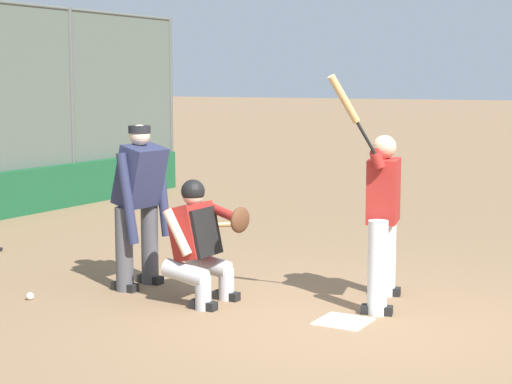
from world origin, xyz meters
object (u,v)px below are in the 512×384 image
at_px(catcher_behind_plate, 200,239).
at_px(spare_bat_near_backstop, 213,225).
at_px(batter_at_plate, 383,213).
at_px(umpire_home, 140,201).
at_px(baseball_loose, 30,296).

relative_size(catcher_behind_plate, spare_bat_near_backstop, 1.83).
xyz_separation_m(batter_at_plate, umpire_home, (0.59, -2.36, 0.02)).
height_order(catcher_behind_plate, umpire_home, umpire_home).
bearing_deg(umpire_home, batter_at_plate, 107.54).
xyz_separation_m(spare_bat_near_backstop, baseball_loose, (4.29, 0.68, 0.00)).
xyz_separation_m(batter_at_plate, spare_bat_near_backstop, (-2.77, -3.65, -0.83)).
height_order(batter_at_plate, spare_bat_near_backstop, batter_at_plate).
distance_m(umpire_home, baseball_loose, 1.40).
bearing_deg(umpire_home, baseball_loose, -29.93).
bearing_deg(spare_bat_near_backstop, batter_at_plate, -81.07).
relative_size(batter_at_plate, umpire_home, 1.30).
bearing_deg(batter_at_plate, baseball_loose, -77.78).
bearing_deg(baseball_loose, spare_bat_near_backstop, -171.00).
bearing_deg(catcher_behind_plate, umpire_home, -102.33).
bearing_deg(catcher_behind_plate, batter_at_plate, 117.16).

